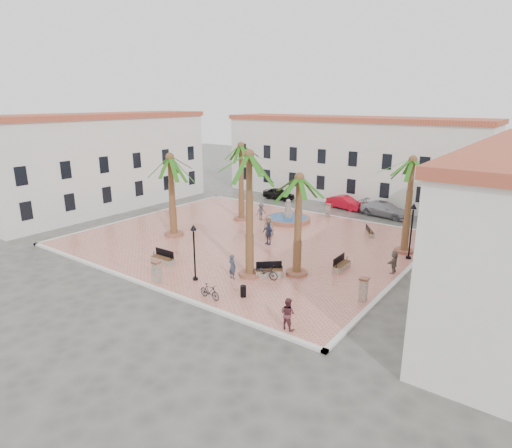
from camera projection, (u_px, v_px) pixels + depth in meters
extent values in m
plane|color=#56544F|center=(246.00, 240.00, 35.74)|extent=(120.00, 120.00, 0.00)
cube|color=#E28472|center=(246.00, 240.00, 35.72)|extent=(26.00, 22.00, 0.15)
cube|color=silver|center=(311.00, 213.00, 44.25)|extent=(26.30, 0.30, 0.16)
cube|color=silver|center=(141.00, 283.00, 27.19)|extent=(26.30, 0.30, 0.16)
cube|color=silver|center=(402.00, 276.00, 28.35)|extent=(0.30, 22.30, 0.16)
cube|color=silver|center=(144.00, 216.00, 43.09)|extent=(0.30, 22.30, 0.16)
cube|color=white|center=(350.00, 160.00, 50.00)|extent=(30.00, 7.00, 9.00)
cube|color=#B94E35|center=(352.00, 119.00, 48.68)|extent=(30.40, 7.40, 0.50)
cube|color=black|center=(243.00, 173.00, 55.38)|extent=(1.00, 0.12, 1.60)
cube|color=black|center=(267.00, 176.00, 53.25)|extent=(1.00, 0.12, 1.60)
cube|color=black|center=(293.00, 179.00, 51.13)|extent=(1.00, 0.12, 1.60)
cube|color=black|center=(321.00, 183.00, 49.00)|extent=(1.00, 0.12, 1.60)
cube|color=black|center=(351.00, 186.00, 46.88)|extent=(1.00, 0.12, 1.60)
cube|color=black|center=(385.00, 190.00, 44.75)|extent=(1.00, 0.12, 1.60)
cube|color=black|center=(421.00, 195.00, 42.63)|extent=(1.00, 0.12, 1.60)
cube|color=black|center=(462.00, 200.00, 40.50)|extent=(1.00, 0.12, 1.60)
cube|color=black|center=(243.00, 150.00, 54.54)|extent=(1.00, 0.12, 1.60)
cube|color=black|center=(267.00, 152.00, 52.42)|extent=(1.00, 0.12, 1.60)
cube|color=black|center=(293.00, 154.00, 50.29)|extent=(1.00, 0.12, 1.60)
cube|color=black|center=(322.00, 156.00, 48.17)|extent=(1.00, 0.12, 1.60)
cube|color=black|center=(353.00, 159.00, 46.04)|extent=(1.00, 0.12, 1.60)
cube|color=black|center=(387.00, 162.00, 43.92)|extent=(1.00, 0.12, 1.60)
cube|color=black|center=(425.00, 165.00, 41.79)|extent=(1.00, 0.12, 1.60)
cube|color=black|center=(466.00, 168.00, 39.67)|extent=(1.00, 0.12, 1.60)
cube|color=black|center=(417.00, 319.00, 18.40)|extent=(0.12, 1.00, 1.60)
cube|color=black|center=(439.00, 290.00, 21.28)|extent=(0.12, 1.00, 1.60)
cube|color=black|center=(456.00, 267.00, 24.16)|extent=(0.12, 1.00, 1.60)
cube|color=black|center=(469.00, 249.00, 27.04)|extent=(0.12, 1.00, 1.60)
cube|color=black|center=(480.00, 235.00, 29.92)|extent=(0.12, 1.00, 1.60)
cube|color=black|center=(489.00, 223.00, 32.80)|extent=(0.12, 1.00, 1.60)
cube|color=black|center=(496.00, 213.00, 35.68)|extent=(0.12, 1.00, 1.60)
cube|color=black|center=(425.00, 254.00, 17.56)|extent=(0.12, 1.00, 1.60)
cube|color=black|center=(447.00, 232.00, 20.44)|extent=(0.12, 1.00, 1.60)
cube|color=black|center=(463.00, 216.00, 23.32)|extent=(0.12, 1.00, 1.60)
cube|color=black|center=(476.00, 203.00, 26.20)|extent=(0.12, 1.00, 1.60)
cube|color=black|center=(486.00, 193.00, 29.08)|extent=(0.12, 1.00, 1.60)
cube|color=black|center=(495.00, 185.00, 31.96)|extent=(0.12, 1.00, 1.60)
cube|color=black|center=(502.00, 178.00, 34.84)|extent=(0.12, 1.00, 1.60)
cube|color=white|center=(104.00, 164.00, 45.19)|extent=(6.00, 24.00, 9.50)
cube|color=#B94E35|center=(99.00, 116.00, 43.80)|extent=(6.40, 24.40, 0.50)
cube|color=black|center=(26.00, 211.00, 36.46)|extent=(0.12, 1.00, 1.60)
cube|color=black|center=(70.00, 202.00, 39.56)|extent=(0.12, 1.00, 1.60)
cube|color=black|center=(107.00, 195.00, 42.66)|extent=(0.12, 1.00, 1.60)
cube|color=black|center=(139.00, 188.00, 45.76)|extent=(0.12, 1.00, 1.60)
cube|color=black|center=(167.00, 183.00, 48.86)|extent=(0.12, 1.00, 1.60)
cube|color=black|center=(192.00, 178.00, 51.97)|extent=(0.12, 1.00, 1.60)
cube|color=black|center=(21.00, 176.00, 35.62)|extent=(0.12, 1.00, 1.60)
cube|color=black|center=(66.00, 170.00, 38.72)|extent=(0.12, 1.00, 1.60)
cube|color=black|center=(104.00, 165.00, 41.83)|extent=(0.12, 1.00, 1.60)
cube|color=black|center=(137.00, 160.00, 44.93)|extent=(0.12, 1.00, 1.60)
cube|color=black|center=(165.00, 156.00, 48.03)|extent=(0.12, 1.00, 1.60)
cube|color=black|center=(191.00, 153.00, 51.13)|extent=(0.12, 1.00, 1.60)
cylinder|color=#A86048|center=(288.00, 219.00, 40.77)|extent=(4.22, 4.22, 0.40)
cylinder|color=#194C8C|center=(288.00, 217.00, 40.72)|extent=(3.72, 3.72, 0.06)
cylinder|color=gray|center=(288.00, 217.00, 40.72)|extent=(0.90, 0.90, 0.80)
cylinder|color=gray|center=(288.00, 209.00, 40.49)|extent=(0.60, 0.60, 1.21)
sphere|color=gray|center=(288.00, 201.00, 40.28)|extent=(0.44, 0.44, 0.44)
cylinder|color=#A86048|center=(242.00, 218.00, 41.40)|extent=(1.48, 1.48, 0.22)
cylinder|color=brown|center=(241.00, 182.00, 40.41)|extent=(0.48, 0.48, 6.91)
sphere|color=brown|center=(241.00, 145.00, 39.45)|extent=(0.65, 0.65, 0.65)
cylinder|color=#A86048|center=(174.00, 234.00, 36.57)|extent=(1.61, 1.61, 0.24)
cylinder|color=brown|center=(172.00, 196.00, 35.64)|extent=(0.52, 0.52, 6.46)
sphere|color=brown|center=(170.00, 157.00, 34.74)|extent=(0.71, 0.71, 0.71)
cylinder|color=#A86048|center=(250.00, 274.00, 28.15)|extent=(1.44, 1.44, 0.22)
cylinder|color=brown|center=(249.00, 216.00, 27.04)|extent=(0.47, 0.47, 7.76)
sphere|color=brown|center=(249.00, 154.00, 25.96)|extent=(0.63, 0.63, 0.63)
cylinder|color=#A86048|center=(297.00, 273.00, 28.40)|extent=(1.44, 1.44, 0.22)
cylinder|color=brown|center=(298.00, 226.00, 27.50)|extent=(0.47, 0.47, 6.29)
sphere|color=brown|center=(299.00, 177.00, 26.62)|extent=(0.63, 0.63, 0.63)
cylinder|color=#A86048|center=(404.00, 251.00, 32.53)|extent=(1.42, 1.42, 0.21)
cylinder|color=brown|center=(408.00, 206.00, 31.55)|extent=(0.46, 0.46, 6.83)
sphere|color=brown|center=(413.00, 159.00, 30.60)|extent=(0.62, 0.62, 0.62)
cube|color=gray|center=(163.00, 261.00, 30.22)|extent=(1.88, 0.60, 0.42)
cube|color=#56351E|center=(162.00, 258.00, 30.15)|extent=(1.78, 0.55, 0.06)
cube|color=black|center=(165.00, 253.00, 30.25)|extent=(1.77, 0.08, 0.52)
cylinder|color=black|center=(154.00, 253.00, 30.61)|extent=(0.05, 0.05, 0.31)
cylinder|color=black|center=(171.00, 258.00, 29.63)|extent=(0.05, 0.05, 0.31)
cube|color=gray|center=(269.00, 273.00, 28.05)|extent=(1.72, 1.61, 0.40)
cube|color=#56351E|center=(269.00, 270.00, 27.98)|extent=(1.61, 1.51, 0.06)
cube|color=black|center=(269.00, 265.00, 28.12)|extent=(1.31, 1.17, 0.50)
cylinder|color=black|center=(256.00, 269.00, 27.87)|extent=(0.05, 0.05, 0.30)
cylinder|color=black|center=(282.00, 268.00, 28.02)|extent=(0.05, 0.05, 0.30)
cube|color=gray|center=(342.00, 267.00, 29.12)|extent=(0.57, 1.82, 0.40)
cube|color=#56351E|center=(342.00, 264.00, 29.05)|extent=(0.52, 1.72, 0.06)
cube|color=black|center=(339.00, 259.00, 29.10)|extent=(0.07, 1.72, 0.50)
cylinder|color=black|center=(336.00, 266.00, 28.35)|extent=(0.05, 0.05, 0.30)
cylinder|color=black|center=(347.00, 258.00, 29.69)|extent=(0.05, 0.05, 0.30)
cube|color=gray|center=(370.00, 233.00, 36.51)|extent=(1.29, 1.59, 0.35)
cube|color=#56351E|center=(370.00, 231.00, 36.45)|extent=(1.20, 1.49, 0.05)
cube|color=black|center=(368.00, 228.00, 36.39)|extent=(0.87, 1.27, 0.44)
cylinder|color=black|center=(372.00, 233.00, 35.70)|extent=(0.05, 0.05, 0.27)
cylinder|color=black|center=(368.00, 227.00, 37.14)|extent=(0.05, 0.05, 0.27)
cylinder|color=black|center=(195.00, 279.00, 27.52)|extent=(0.33, 0.33, 0.15)
cylinder|color=black|center=(194.00, 254.00, 27.05)|extent=(0.11, 0.11, 3.31)
cone|color=black|center=(193.00, 227.00, 26.55)|extent=(0.40, 0.40, 0.37)
sphere|color=beige|center=(193.00, 229.00, 26.59)|extent=(0.22, 0.22, 0.22)
cylinder|color=black|center=(408.00, 257.00, 31.20)|extent=(0.37, 0.37, 0.16)
cylinder|color=black|center=(411.00, 233.00, 30.68)|extent=(0.12, 0.12, 3.71)
cone|color=black|center=(414.00, 206.00, 30.12)|extent=(0.45, 0.45, 0.41)
sphere|color=beige|center=(414.00, 208.00, 30.16)|extent=(0.25, 0.25, 0.25)
cube|color=gray|center=(157.00, 273.00, 26.98)|extent=(0.41, 0.41, 1.31)
cube|color=#A86048|center=(156.00, 262.00, 26.78)|extent=(0.51, 0.51, 0.10)
cube|color=gray|center=(328.00, 211.00, 42.32)|extent=(0.42, 0.42, 1.20)
cube|color=#A86048|center=(328.00, 204.00, 42.14)|extent=(0.52, 0.52, 0.09)
cube|color=gray|center=(363.00, 290.00, 24.51)|extent=(0.42, 0.42, 1.30)
cube|color=#A86048|center=(364.00, 279.00, 24.31)|extent=(0.53, 0.53, 0.10)
cylinder|color=black|center=(243.00, 291.00, 25.07)|extent=(0.36, 0.36, 0.69)
imported|color=#30394A|center=(232.00, 267.00, 27.52)|extent=(0.65, 0.48, 1.64)
imported|color=black|center=(265.00, 272.00, 27.57)|extent=(1.86, 0.88, 0.94)
imported|color=#5D2931|center=(288.00, 314.00, 21.41)|extent=(0.87, 0.70, 1.68)
imported|color=black|center=(210.00, 291.00, 24.79)|extent=(1.53, 0.49, 0.91)
imported|color=#816651|center=(269.00, 227.00, 35.72)|extent=(1.08, 0.97, 1.85)
imported|color=#333D5C|center=(268.00, 233.00, 34.08)|extent=(1.15, 0.62, 1.86)
imported|color=#424145|center=(261.00, 212.00, 41.07)|extent=(1.00, 1.23, 1.65)
imported|color=#665B4F|center=(394.00, 262.00, 28.46)|extent=(0.49, 1.44, 1.54)
imported|color=black|center=(279.00, 194.00, 50.45)|extent=(3.90, 1.62, 1.32)
imported|color=#B90A1D|center=(345.00, 203.00, 45.96)|extent=(4.37, 2.22, 1.37)
imported|color=#9A98A0|center=(385.00, 209.00, 42.94)|extent=(5.30, 2.64, 1.48)
imported|color=silver|center=(443.00, 218.00, 40.12)|extent=(4.78, 3.18, 1.22)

